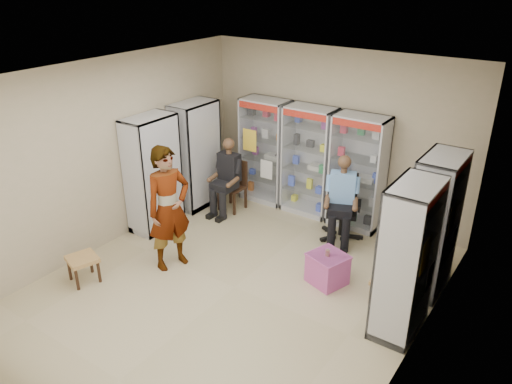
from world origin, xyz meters
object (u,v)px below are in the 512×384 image
Objects in this scene: cabinet_left_near at (153,174)px; pink_trunk at (327,269)px; cabinet_right_near at (406,260)px; cabinet_back_mid at (309,161)px; office_chair at (342,208)px; cabinet_left_far at (196,155)px; seated_shopkeeper at (342,201)px; cabinet_back_right at (358,173)px; standing_man at (169,208)px; woven_stool_a at (385,291)px; woven_stool_b at (84,269)px; cabinet_back_left at (265,151)px; cabinet_right_far at (434,224)px; wooden_chair at (232,186)px.

cabinet_left_near reaches higher than pink_trunk.
cabinet_right_near is 1.47m from pink_trunk.
cabinet_back_mid is 1.80× the size of office_chair.
seated_shopkeeper is at bearing 96.26° from cabinet_left_far.
cabinet_back_right is 3.28m from standing_man.
cabinet_left_far is at bearing 73.75° from cabinet_right_near.
woven_stool_b is (-3.80, -2.01, 0.01)m from woven_stool_a.
seated_shopkeeper is 4.12m from woven_stool_b.
seated_shopkeeper is 0.74× the size of standing_man.
cabinet_right_near is at bearing -67.47° from seated_shopkeeper.
cabinet_back_left is 1.00× the size of cabinet_back_mid.
seated_shopkeeper is (-1.61, 0.51, -0.29)m from cabinet_right_far.
cabinet_back_right is at bearing 103.10° from pink_trunk.
cabinet_right_far reaches higher than seated_shopkeeper.
cabinet_left_near is 2.13× the size of wooden_chair.
cabinet_left_near is at bearing 71.14° from standing_man.
cabinet_back_right is 1.98m from cabinet_right_far.
cabinet_left_far is 2.13× the size of wooden_chair.
cabinet_left_far is (-1.88, -0.93, 0.00)m from cabinet_back_mid.
cabinet_back_right is at bearing 56.97° from woven_stool_b.
cabinet_right_near is 4.10m from wooden_chair.
standing_man reaches higher than woven_stool_a.
pink_trunk is at bearing -51.37° from standing_man.
wooden_chair is at bearing -108.90° from cabinet_back_left.
cabinet_back_mid is 0.95m from cabinet_back_right.
office_chair is 0.16m from seated_shopkeeper.
cabinet_back_mid is (0.95, 0.00, 0.00)m from cabinet_back_left.
cabinet_right_far is at bearing 33.32° from woven_stool_b.
cabinet_left_near is 1.31m from standing_man.
office_chair is (2.85, 1.46, -0.44)m from cabinet_left_near.
cabinet_left_far reaches higher than office_chair.
cabinet_left_near reaches higher than office_chair.
woven_stool_b is at bearing -123.03° from cabinet_back_right.
seated_shopkeeper is (0.97, -0.62, -0.29)m from cabinet_back_mid.
cabinet_right_far is 4.18× the size of pink_trunk.
woven_stool_a is (2.25, -1.83, -0.81)m from cabinet_back_mid.
cabinet_back_mid is at bearing 31.31° from wooden_chair.
office_chair is 2.77× the size of woven_stool_b.
pink_trunk is (1.38, -1.86, -0.77)m from cabinet_back_mid.
seated_shopkeeper reaches higher than pink_trunk.
cabinet_back_right reaches higher than pink_trunk.
cabinet_back_left reaches higher than office_chair.
office_chair is (1.92, -0.57, -0.44)m from cabinet_back_left.
cabinet_back_left is at bearing 72.25° from cabinet_right_far.
office_chair is 1.84m from woven_stool_a.
cabinet_back_left is 1.80× the size of office_chair.
cabinet_back_mid is 4.99× the size of woven_stool_b.
woven_stool_b is at bearing -150.43° from seated_shopkeeper.
cabinet_back_left is at bearing 141.39° from pink_trunk.
cabinet_back_left is 1.04× the size of standing_man.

